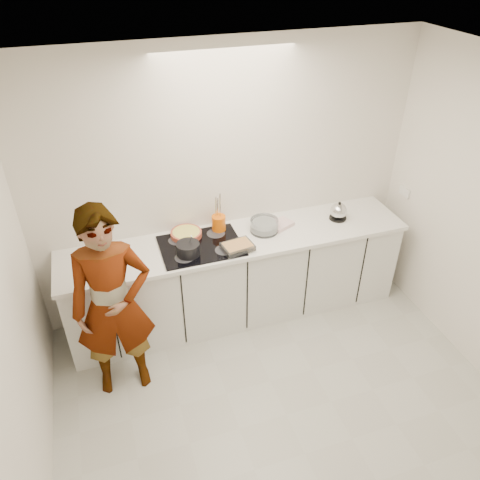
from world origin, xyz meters
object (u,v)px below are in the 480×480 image
object	(u,v)px
saucepan	(188,249)
utensil_crock	(219,224)
hob	(201,246)
tart_dish	(186,234)
mixing_bowl	(264,226)
cook	(113,306)
kettle	(339,212)
baking_dish	(238,246)

from	to	relation	value
saucepan	utensil_crock	distance (m)	0.47
hob	tart_dish	xyz separation A→B (m)	(-0.09, 0.19, 0.03)
mixing_bowl	cook	world-z (taller)	cook
saucepan	mixing_bowl	size ratio (longest dim) A/B	0.76
tart_dish	cook	distance (m)	1.01
kettle	cook	bearing A→B (deg)	-166.36
baking_dish	utensil_crock	bearing A→B (deg)	100.82
utensil_crock	cook	xyz separation A→B (m)	(-1.05, -0.69, -0.13)
saucepan	utensil_crock	xyz separation A→B (m)	(0.36, 0.30, 0.01)
hob	cook	size ratio (longest dim) A/B	0.42
hob	tart_dish	size ratio (longest dim) A/B	2.03
hob	kettle	bearing A→B (deg)	1.73
hob	tart_dish	bearing A→B (deg)	115.61
baking_dish	utensil_crock	size ratio (longest dim) A/B	1.82
tart_dish	cook	bearing A→B (deg)	-137.28
kettle	cook	size ratio (longest dim) A/B	0.12
hob	baking_dish	distance (m)	0.34
hob	tart_dish	world-z (taller)	tart_dish
hob	saucepan	size ratio (longest dim) A/B	3.00
utensil_crock	cook	distance (m)	1.27
hob	utensil_crock	bearing A→B (deg)	40.82
baking_dish	mixing_bowl	world-z (taller)	mixing_bowl
utensil_crock	cook	size ratio (longest dim) A/B	0.09
baking_dish	mixing_bowl	xyz separation A→B (m)	(0.33, 0.22, 0.01)
saucepan	cook	world-z (taller)	cook
tart_dish	utensil_crock	distance (m)	0.32
utensil_crock	kettle	bearing A→B (deg)	-7.46
tart_dish	utensil_crock	world-z (taller)	utensil_crock
saucepan	hob	bearing A→B (deg)	37.12
tart_dish	cook	size ratio (longest dim) A/B	0.21
saucepan	baking_dish	xyz separation A→B (m)	(0.43, -0.06, -0.03)
tart_dish	baking_dish	distance (m)	0.52
saucepan	baking_dish	distance (m)	0.43
mixing_bowl	cook	distance (m)	1.56
hob	tart_dish	distance (m)	0.21
kettle	mixing_bowl	bearing A→B (deg)	178.69
baking_dish	cook	size ratio (longest dim) A/B	0.17
mixing_bowl	hob	bearing A→B (deg)	-174.59
hob	utensil_crock	world-z (taller)	utensil_crock
tart_dish	hob	bearing A→B (deg)	-64.39
hob	cook	xyz separation A→B (m)	(-0.83, -0.50, -0.06)
tart_dish	mixing_bowl	size ratio (longest dim) A/B	1.13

